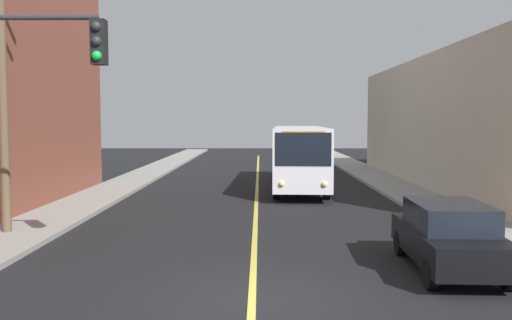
{
  "coord_description": "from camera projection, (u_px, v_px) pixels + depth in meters",
  "views": [
    {
      "loc": [
        0.16,
        -10.87,
        3.56
      ],
      "look_at": [
        0.0,
        10.98,
        2.0
      ],
      "focal_mm": 39.17,
      "sensor_mm": 36.0,
      "label": 1
    }
  ],
  "objects": [
    {
      "name": "ground_plane",
      "position": [
        252.0,
        299.0,
        11.09
      ],
      "size": [
        120.0,
        120.0,
        0.0
      ],
      "primitive_type": "plane",
      "color": "black"
    },
    {
      "name": "sidewalk_left",
      "position": [
        65.0,
        212.0,
        21.11
      ],
      "size": [
        2.5,
        90.0,
        0.15
      ],
      "primitive_type": "cube",
      "color": "gray",
      "rests_on": "ground"
    },
    {
      "name": "sidewalk_right",
      "position": [
        448.0,
        213.0,
        21.01
      ],
      "size": [
        2.5,
        90.0,
        0.15
      ],
      "primitive_type": "cube",
      "color": "gray",
      "rests_on": "ground"
    },
    {
      "name": "lane_stripe_center",
      "position": [
        257.0,
        196.0,
        26.05
      ],
      "size": [
        0.16,
        60.0,
        0.01
      ],
      "primitive_type": "cube",
      "color": "#D8CC4C",
      "rests_on": "ground"
    },
    {
      "name": "city_bus",
      "position": [
        299.0,
        154.0,
        29.19
      ],
      "size": [
        3.04,
        12.23,
        3.2
      ],
      "color": "silver",
      "rests_on": "ground"
    },
    {
      "name": "parked_car_black",
      "position": [
        449.0,
        236.0,
        13.14
      ],
      "size": [
        1.96,
        4.46,
        1.62
      ],
      "color": "black",
      "rests_on": "ground"
    },
    {
      "name": "utility_pole_near",
      "position": [
        2.0,
        58.0,
        16.74
      ],
      "size": [
        2.4,
        0.28,
        9.58
      ],
      "color": "brown",
      "rests_on": "sidewalk_left"
    },
    {
      "name": "traffic_signal_left_corner",
      "position": [
        13.0,
        87.0,
        12.55
      ],
      "size": [
        3.75,
        0.48,
        6.0
      ],
      "color": "#2D2D33",
      "rests_on": "sidewalk_left"
    },
    {
      "name": "fire_hydrant",
      "position": [
        465.0,
        212.0,
        18.17
      ],
      "size": [
        0.44,
        0.26,
        0.84
      ],
      "color": "red",
      "rests_on": "sidewalk_right"
    }
  ]
}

